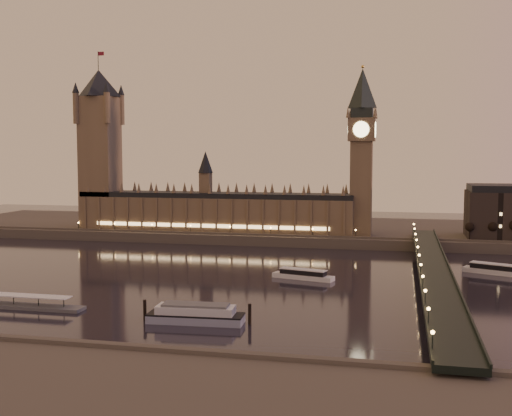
{
  "coord_description": "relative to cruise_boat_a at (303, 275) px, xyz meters",
  "views": [
    {
      "loc": [
        77.76,
        -277.64,
        57.27
      ],
      "look_at": [
        7.05,
        35.0,
        29.36
      ],
      "focal_mm": 45.0,
      "sensor_mm": 36.0,
      "label": 1
    }
  ],
  "objects": [
    {
      "name": "cruise_boat_a",
      "position": [
        0.0,
        0.0,
        0.0
      ],
      "size": [
        29.16,
        13.08,
        4.56
      ],
      "rotation": [
        0.0,
        0.0,
        -0.25
      ],
      "color": "silver",
      "rests_on": "ground"
    },
    {
      "name": "bare_tree_1",
      "position": [
        94.36,
        102.59,
        12.97
      ],
      "size": [
        5.92,
        5.92,
        12.03
      ],
      "color": "black",
      "rests_on": "ground"
    },
    {
      "name": "big_ben",
      "position": [
        18.59,
        114.57,
        61.94
      ],
      "size": [
        17.68,
        17.68,
        104.0
      ],
      "color": "brown",
      "rests_on": "ground"
    },
    {
      "name": "cruise_boat_b",
      "position": [
        85.62,
        32.03,
        0.2
      ],
      "size": [
        27.53,
        17.32,
        5.01
      ],
      "rotation": [
        0.0,
        0.0,
        -0.42
      ],
      "color": "silver",
      "rests_on": "ground"
    },
    {
      "name": "ground",
      "position": [
        -35.39,
        -6.41,
        -2.01
      ],
      "size": [
        700.0,
        700.0,
        0.0
      ],
      "primitive_type": "plane",
      "color": "black",
      "rests_on": "ground"
    },
    {
      "name": "westminster_bridge",
      "position": [
        56.22,
        -6.41,
        3.51
      ],
      "size": [
        13.2,
        260.0,
        15.3
      ],
      "color": "black",
      "rests_on": "ground"
    },
    {
      "name": "pontoon_pier",
      "position": [
        -90.77,
        -76.4,
        -0.78
      ],
      "size": [
        42.9,
        7.15,
        11.44
      ],
      "color": "#595B5E",
      "rests_on": "ground"
    },
    {
      "name": "bare_tree_0",
      "position": [
        81.21,
        102.59,
        12.97
      ],
      "size": [
        5.92,
        5.92,
        12.03
      ],
      "color": "black",
      "rests_on": "ground"
    },
    {
      "name": "victoria_tower",
      "position": [
        -155.39,
        114.59,
        63.78
      ],
      "size": [
        31.68,
        31.68,
        118.0
      ],
      "color": "brown",
      "rests_on": "ground"
    },
    {
      "name": "far_embankment",
      "position": [
        -5.39,
        158.59,
        0.99
      ],
      "size": [
        560.0,
        130.0,
        6.0
      ],
      "primitive_type": "cube",
      "color": "#423D35",
      "rests_on": "ground"
    },
    {
      "name": "palace_of_westminster",
      "position": [
        -75.52,
        114.58,
        19.7
      ],
      "size": [
        180.0,
        26.62,
        52.0
      ],
      "color": "brown",
      "rests_on": "ground"
    },
    {
      "name": "moored_barge",
      "position": [
        -24.19,
        -81.98,
        0.9
      ],
      "size": [
        37.55,
        11.09,
        6.89
      ],
      "rotation": [
        0.0,
        0.0,
        0.06
      ],
      "color": "#8C95B2",
      "rests_on": "ground"
    }
  ]
}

